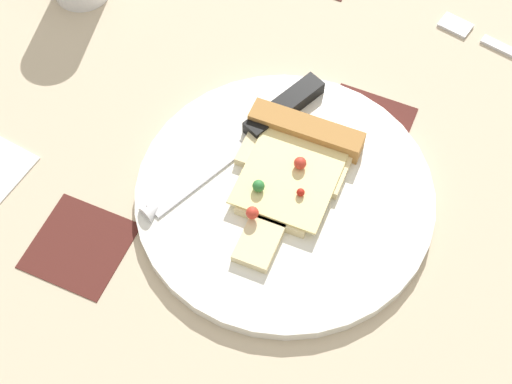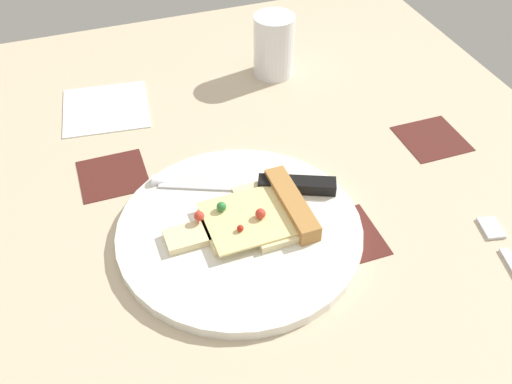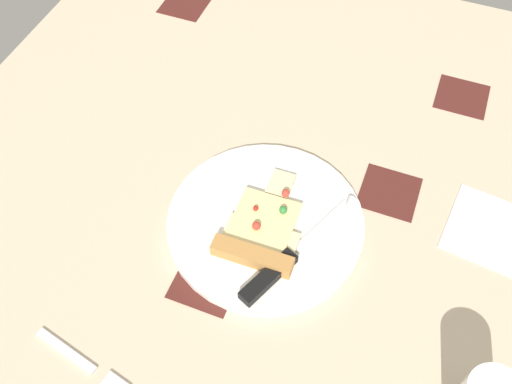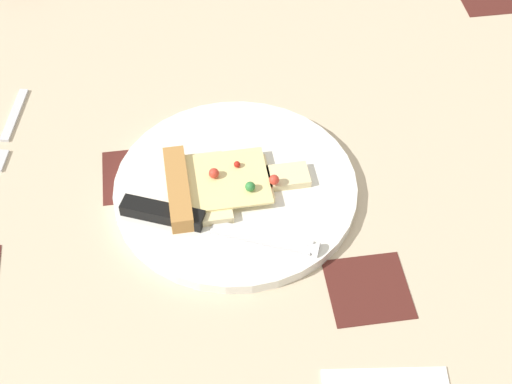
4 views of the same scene
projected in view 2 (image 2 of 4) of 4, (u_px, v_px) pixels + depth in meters
ground_plane at (183, 258)px, 70.29cm from camera, size 119.01×119.01×3.00cm
plate at (239, 228)px, 70.83cm from camera, size 29.96×29.96×1.44cm
pizza_slice at (258, 214)px, 70.46cm from camera, size 12.05×17.54×2.57cm
knife at (262, 184)px, 74.71cm from camera, size 11.43×22.87×2.45cm
drinking_glass at (274, 46)px, 94.75cm from camera, size 6.74×6.74×10.28cm
fork at (509, 257)px, 67.91cm from camera, size 15.34×4.96×0.80cm
napkin at (106, 108)px, 90.44cm from camera, size 14.43×14.43×0.40cm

